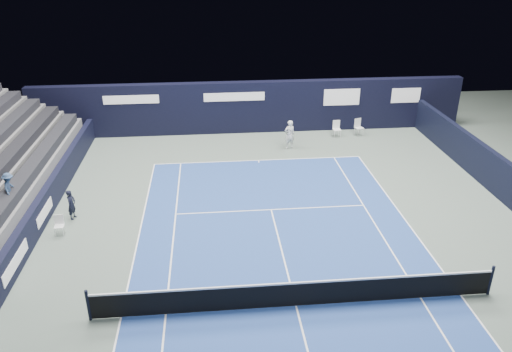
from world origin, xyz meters
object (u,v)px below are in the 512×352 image
Objects in this scene: line_judge_chair at (59,224)px; tennis_net at (297,293)px; folding_chair_back_a at (336,126)px; tennis_player at (290,134)px; folding_chair_back_b at (358,126)px.

tennis_net reaches higher than line_judge_chair.
tennis_net is (-5.02, -15.15, -0.14)m from folding_chair_back_a.
folding_chair_back_a is 16.84m from line_judge_chair.
tennis_net is at bearing -35.35° from line_judge_chair.
tennis_player is at bearing -154.99° from folding_chair_back_a.
folding_chair_back_a is 15.96m from tennis_net.
folding_chair_back_a is at bearing 32.09° from line_judge_chair.
line_judge_chair is at bearing 148.55° from tennis_net.
folding_chair_back_a is 1.19× the size of line_judge_chair.
folding_chair_back_a is at bearing 28.20° from tennis_player.
line_judge_chair is (-14.99, -9.95, -0.11)m from folding_chair_back_b.
tennis_player reaches higher than folding_chair_back_b.
line_judge_chair is 13.36m from tennis_player.
tennis_net is at bearing -111.52° from folding_chair_back_a.
folding_chair_back_a is 1.37m from folding_chair_back_b.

